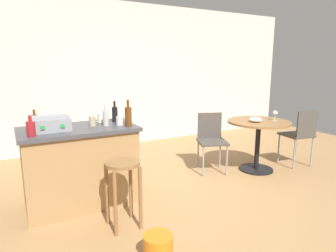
% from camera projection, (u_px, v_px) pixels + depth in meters
% --- Properties ---
extents(ground_plane, '(8.80, 8.80, 0.00)m').
position_uv_depth(ground_plane, '(204.00, 196.00, 3.54)').
color(ground_plane, '#A37A4C').
extents(back_wall, '(8.00, 0.10, 2.70)m').
position_uv_depth(back_wall, '(121.00, 75.00, 5.66)').
color(back_wall, beige).
rests_on(back_wall, ground_plane).
extents(kitchen_island, '(1.22, 0.70, 0.88)m').
position_uv_depth(kitchen_island, '(80.00, 166.00, 3.27)').
color(kitchen_island, '#A37A4C').
rests_on(kitchen_island, ground_plane).
extents(wooden_stool, '(0.33, 0.33, 0.66)m').
position_uv_depth(wooden_stool, '(123.00, 180.00, 2.78)').
color(wooden_stool, olive).
rests_on(wooden_stool, ground_plane).
extents(dining_table, '(0.90, 0.90, 0.75)m').
position_uv_depth(dining_table, '(258.00, 133.00, 4.31)').
color(dining_table, black).
rests_on(dining_table, ground_plane).
extents(folding_chair_near, '(0.46, 0.46, 0.88)m').
position_uv_depth(folding_chair_near, '(300.00, 133.00, 4.49)').
color(folding_chair_near, '#47423D').
rests_on(folding_chair_near, ground_plane).
extents(folding_chair_far, '(0.52, 0.52, 0.85)m').
position_uv_depth(folding_chair_far, '(211.00, 138.00, 4.31)').
color(folding_chair_far, '#47423D').
rests_on(folding_chair_far, ground_plane).
extents(toolbox, '(0.37, 0.29, 0.16)m').
position_uv_depth(toolbox, '(51.00, 124.00, 3.02)').
color(toolbox, gray).
rests_on(toolbox, kitchen_island).
extents(bottle_0, '(0.07, 0.07, 0.20)m').
position_uv_depth(bottle_0, '(35.00, 121.00, 3.13)').
color(bottle_0, '#603314').
rests_on(bottle_0, kitchen_island).
extents(bottle_1, '(0.06, 0.06, 0.24)m').
position_uv_depth(bottle_1, '(106.00, 118.00, 3.24)').
color(bottle_1, '#B7B2AD').
rests_on(bottle_1, kitchen_island).
extents(bottle_2, '(0.08, 0.08, 0.20)m').
position_uv_depth(bottle_2, '(31.00, 128.00, 2.77)').
color(bottle_2, maroon).
rests_on(bottle_2, kitchen_island).
extents(bottle_3, '(0.07, 0.07, 0.29)m').
position_uv_depth(bottle_3, '(128.00, 116.00, 3.22)').
color(bottle_3, '#603314').
rests_on(bottle_3, kitchen_island).
extents(bottle_4, '(0.07, 0.07, 0.25)m').
position_uv_depth(bottle_4, '(115.00, 114.00, 3.49)').
color(bottle_4, black).
rests_on(bottle_4, kitchen_island).
extents(cup_0, '(0.12, 0.08, 0.11)m').
position_uv_depth(cup_0, '(101.00, 118.00, 3.46)').
color(cup_0, white).
rests_on(cup_0, kitchen_island).
extents(cup_1, '(0.11, 0.08, 0.11)m').
position_uv_depth(cup_1, '(93.00, 121.00, 3.25)').
color(cup_1, tan).
rests_on(cup_1, kitchen_island).
extents(cup_2, '(0.12, 0.08, 0.09)m').
position_uv_depth(cup_2, '(120.00, 121.00, 3.31)').
color(cup_2, white).
rests_on(cup_2, kitchen_island).
extents(wine_glass, '(0.07, 0.07, 0.14)m').
position_uv_depth(wine_glass, '(275.00, 113.00, 4.30)').
color(wine_glass, silver).
rests_on(wine_glass, dining_table).
extents(serving_bowl, '(0.18, 0.18, 0.07)m').
position_uv_depth(serving_bowl, '(255.00, 120.00, 4.18)').
color(serving_bowl, white).
rests_on(serving_bowl, dining_table).
extents(plastic_bucket, '(0.24, 0.24, 0.21)m').
position_uv_depth(plastic_bucket, '(158.00, 248.00, 2.36)').
color(plastic_bucket, orange).
rests_on(plastic_bucket, ground_plane).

